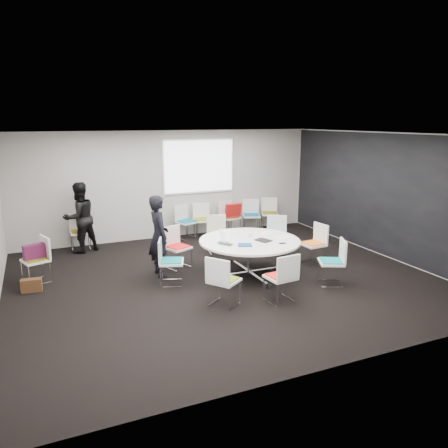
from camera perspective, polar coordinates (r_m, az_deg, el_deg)
name	(u,v)px	position (r m, az deg, el deg)	size (l,w,h in m)	color
room_shell	(227,209)	(8.37, 0.43, 2.01)	(8.08, 7.08, 2.88)	black
conference_table	(249,250)	(8.78, 3.35, -3.44)	(2.01, 2.01, 0.73)	silver
projection_screen	(199,166)	(11.74, -3.28, 7.53)	(1.90, 0.03, 1.35)	white
chair_ring_a	(313,252)	(9.67, 11.54, -3.57)	(0.48, 0.49, 0.88)	silver
chair_ring_b	(276,242)	(10.28, 6.77, -2.36)	(0.63, 0.63, 0.88)	silver
chair_ring_c	(218,242)	(10.25, -0.77, -2.31)	(0.52, 0.51, 0.88)	silver
chair_ring_d	(178,255)	(9.29, -6.07, -4.08)	(0.60, 0.59, 0.88)	silver
chair_ring_e	(171,270)	(8.40, -6.94, -6.02)	(0.58, 0.58, 0.88)	silver
chair_ring_f	(224,290)	(7.41, -0.06, -8.65)	(0.63, 0.63, 0.88)	silver
chair_ring_g	(281,287)	(7.62, 7.42, -8.11)	(0.50, 0.49, 0.88)	silver
chair_ring_h	(331,271)	(8.57, 13.85, -5.92)	(0.60, 0.61, 0.88)	silver
chair_back_a	(187,228)	(11.55, -4.92, -0.54)	(0.60, 0.59, 0.88)	silver
chair_back_b	(202,226)	(11.73, -2.84, -0.29)	(0.54, 0.53, 0.88)	silver
chair_back_c	(230,223)	(12.03, 0.74, 0.07)	(0.56, 0.55, 0.88)	silver
chair_back_d	(251,221)	(12.29, 3.57, 0.34)	(0.59, 0.58, 0.88)	silver
chair_back_e	(270,219)	(12.58, 5.97, 0.60)	(0.60, 0.59, 0.88)	silver
chair_spare_left	(37,268)	(9.18, -23.22, -5.36)	(0.57, 0.58, 0.88)	silver
chair_person_back	(81,239)	(11.04, -18.21, -1.84)	(0.46, 0.45, 0.88)	silver
person_main	(159,236)	(8.75, -8.52, -1.55)	(0.60, 0.39, 1.64)	black
person_back	(80,218)	(10.75, -18.33, 0.80)	(0.81, 0.63, 1.66)	black
laptop	(226,243)	(8.43, 0.32, -2.52)	(0.32, 0.20, 0.02)	#333338
laptop_lid	(222,236)	(8.50, -0.25, -1.56)	(0.30, 0.02, 0.22)	silver
notebook_black	(263,240)	(8.67, 5.15, -2.13)	(0.22, 0.30, 0.02)	black
tablet_folio	(245,245)	(8.32, 2.75, -2.75)	(0.26, 0.20, 0.03)	navy
papers_right	(267,233)	(9.27, 5.61, -1.16)	(0.30, 0.21, 0.00)	silver
papers_front	(284,237)	(9.02, 7.88, -1.65)	(0.30, 0.21, 0.00)	silver
cup	(250,235)	(8.92, 3.45, -1.43)	(0.08, 0.08, 0.09)	white
phone	(283,243)	(8.53, 7.65, -2.51)	(0.14, 0.07, 0.01)	black
maroon_bag	(34,251)	(9.07, -23.51, -3.31)	(0.40, 0.14, 0.28)	#55163A
brown_bag	(31,285)	(8.78, -23.85, -7.33)	(0.36, 0.16, 0.24)	#482B17
red_jacket	(233,210)	(11.74, 1.21, 1.86)	(0.44, 0.10, 0.35)	#AB1715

